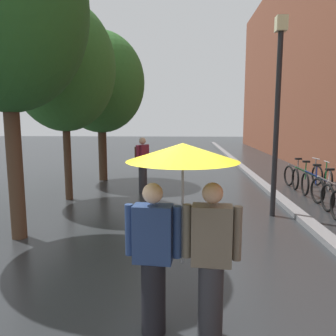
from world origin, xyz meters
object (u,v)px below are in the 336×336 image
(parked_bicycle_4, at_px, (335,189))
(parked_bicycle_5, at_px, (323,184))
(parked_bicycle_6, at_px, (312,179))
(street_lamp_post, at_px, (277,104))
(street_tree_0, at_px, (4,6))
(parked_bicycle_7, at_px, (303,175))
(pedestrian_walking_midground, at_px, (142,163))
(street_tree_2, at_px, (101,83))
(couple_under_umbrella, at_px, (182,210))
(street_tree_1, at_px, (64,67))

(parked_bicycle_4, xyz_separation_m, parked_bicycle_5, (-0.00, 0.81, 0.00))
(parked_bicycle_4, height_order, parked_bicycle_6, same)
(street_lamp_post, bearing_deg, parked_bicycle_5, 46.58)
(street_tree_0, xyz_separation_m, parked_bicycle_6, (7.27, 4.68, -3.85))
(parked_bicycle_4, distance_m, street_lamp_post, 3.30)
(parked_bicycle_7, bearing_deg, pedestrian_walking_midground, -166.02)
(street_tree_0, height_order, parked_bicycle_7, street_tree_0)
(street_tree_2, bearing_deg, parked_bicycle_7, -5.69)
(street_tree_2, bearing_deg, couple_under_umbrella, -71.24)
(couple_under_umbrella, bearing_deg, parked_bicycle_7, 63.41)
(street_tree_0, distance_m, parked_bicycle_7, 9.87)
(parked_bicycle_5, bearing_deg, parked_bicycle_7, 90.87)
(parked_bicycle_5, height_order, couple_under_umbrella, couple_under_umbrella)
(street_tree_0, xyz_separation_m, parked_bicycle_4, (7.30, 3.05, -3.85))
(parked_bicycle_5, bearing_deg, parked_bicycle_4, -89.65)
(parked_bicycle_6, bearing_deg, street_lamp_post, -124.10)
(street_tree_1, bearing_deg, parked_bicycle_4, -0.40)
(street_tree_1, height_order, parked_bicycle_7, street_tree_1)
(street_tree_0, relative_size, parked_bicycle_7, 5.22)
(street_tree_2, height_order, parked_bicycle_7, street_tree_2)
(couple_under_umbrella, xyz_separation_m, pedestrian_walking_midground, (-1.28, 6.87, -0.46))
(street_tree_0, height_order, street_lamp_post, street_tree_0)
(parked_bicycle_5, distance_m, street_lamp_post, 3.70)
(street_tree_2, height_order, parked_bicycle_4, street_tree_2)
(street_tree_2, xyz_separation_m, couple_under_umbrella, (3.03, -8.93, -2.21))
(parked_bicycle_4, relative_size, parked_bicycle_7, 1.00)
(parked_bicycle_7, bearing_deg, street_tree_2, 174.31)
(street_tree_0, bearing_deg, street_lamp_post, 18.16)
(parked_bicycle_4, height_order, pedestrian_walking_midground, pedestrian_walking_midground)
(parked_bicycle_4, bearing_deg, parked_bicycle_5, 90.35)
(street_tree_1, xyz_separation_m, parked_bicycle_5, (7.40, 0.76, -3.29))
(parked_bicycle_6, distance_m, parked_bicycle_7, 0.78)
(parked_bicycle_4, height_order, parked_bicycle_7, same)
(parked_bicycle_5, distance_m, couple_under_umbrella, 7.87)
(parked_bicycle_7, bearing_deg, street_tree_0, -143.09)
(parked_bicycle_6, height_order, street_lamp_post, street_lamp_post)
(street_tree_0, bearing_deg, couple_under_umbrella, -41.09)
(pedestrian_walking_midground, bearing_deg, street_tree_2, 130.41)
(couple_under_umbrella, relative_size, pedestrian_walking_midground, 1.19)
(street_tree_1, distance_m, street_lamp_post, 5.65)
(parked_bicycle_4, xyz_separation_m, parked_bicycle_7, (-0.03, 2.41, 0.00))
(street_tree_0, xyz_separation_m, couple_under_umbrella, (3.16, -2.75, -2.86))
(parked_bicycle_5, height_order, parked_bicycle_6, same)
(street_tree_0, bearing_deg, parked_bicycle_5, 27.93)
(parked_bicycle_7, relative_size, street_lamp_post, 0.26)
(parked_bicycle_7, xyz_separation_m, couple_under_umbrella, (-4.11, -8.22, 0.99))
(parked_bicycle_5, bearing_deg, couple_under_umbrella, -121.99)
(parked_bicycle_6, height_order, parked_bicycle_7, same)
(parked_bicycle_6, height_order, pedestrian_walking_midground, pedestrian_walking_midground)
(parked_bicycle_6, xyz_separation_m, couple_under_umbrella, (-4.11, -7.44, 0.99))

